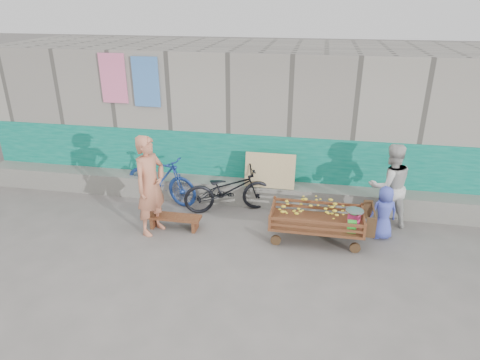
% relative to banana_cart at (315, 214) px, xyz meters
% --- Properties ---
extents(ground, '(80.00, 80.00, 0.00)m').
position_rel_banana_cart_xyz_m(ground, '(-1.24, -1.08, -0.51)').
color(ground, '#5C5955').
rests_on(ground, ground).
extents(building_wall, '(12.00, 3.50, 3.00)m').
position_rel_banana_cart_xyz_m(building_wall, '(-1.24, 2.97, 0.96)').
color(building_wall, gray).
rests_on(building_wall, ground).
extents(banana_cart, '(1.77, 0.81, 0.75)m').
position_rel_banana_cart_xyz_m(banana_cart, '(0.00, 0.00, 0.00)').
color(banana_cart, '#512515').
rests_on(banana_cart, ground).
extents(bench, '(1.00, 0.30, 0.25)m').
position_rel_banana_cart_xyz_m(bench, '(-2.57, -0.06, -0.33)').
color(bench, '#512515').
rests_on(bench, ground).
extents(vendor_man, '(0.66, 0.79, 1.84)m').
position_rel_banana_cart_xyz_m(vendor_man, '(-2.90, -0.24, 0.41)').
color(vendor_man, '#BA6F51').
rests_on(vendor_man, ground).
extents(woman, '(0.93, 0.82, 1.62)m').
position_rel_banana_cart_xyz_m(woman, '(1.30, 0.79, 0.30)').
color(woman, beige).
rests_on(woman, ground).
extents(child, '(0.55, 0.43, 0.98)m').
position_rel_banana_cart_xyz_m(child, '(1.19, 0.31, -0.02)').
color(child, '#424FBB').
rests_on(child, ground).
extents(bicycle_dark, '(1.88, 1.21, 0.93)m').
position_rel_banana_cart_xyz_m(bicycle_dark, '(-1.72, 0.82, -0.04)').
color(bicycle_dark, black).
rests_on(bicycle_dark, ground).
extents(bicycle_blue, '(1.79, 0.95, 1.03)m').
position_rel_banana_cart_xyz_m(bicycle_blue, '(-3.19, 0.97, 0.01)').
color(bicycle_blue, navy).
rests_on(bicycle_blue, ground).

